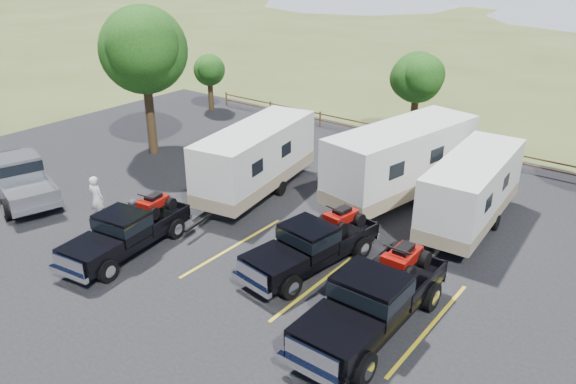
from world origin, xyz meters
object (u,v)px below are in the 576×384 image
Objects in this scene: trailer_right at (472,191)px; pickup_silver at (18,177)px; tree_big_nw at (143,50)px; person_b at (135,220)px; person_a at (97,198)px; rig_center at (313,243)px; rig_left at (128,230)px; trailer_center at (401,162)px; rig_right at (374,298)px; trailer_left at (256,159)px.

pickup_silver is at bearing -154.16° from trailer_right.
tree_big_nw is 4.60× the size of person_b.
person_a is (4.56, -6.74, -4.59)m from tree_big_nw.
rig_center is 3.44× the size of person_b.
rig_left reaches higher than person_b.
trailer_center reaches higher than rig_center.
rig_right is 17.33m from pickup_silver.
pickup_silver is (-8.10, -6.88, -0.64)m from trailer_left.
trailer_center is at bearing 22.15° from trailer_left.
person_b is at bearing 116.73° from rig_left.
rig_center reaches higher than person_b.
trailer_center is at bearing 165.59° from trailer_right.
trailer_right is 4.99× the size of person_b.
rig_center is (6.03, 3.29, 0.03)m from rig_left.
rig_right is at bearing -56.32° from trailer_center.
trailer_center reaches higher than trailer_right.
rig_left is at bearing -170.70° from rig_right.
trailer_right is (9.24, 9.68, 0.66)m from rig_left.
pickup_silver is (-13.83, -3.21, 0.09)m from rig_center.
rig_right reaches higher than pickup_silver.
pickup_silver is at bearing -149.23° from trailer_left.
rig_center is 6.84m from trailer_left.
rig_left is 0.85× the size of pickup_silver.
tree_big_nw is 9.34m from person_a.
pickup_silver is at bearing -1.41° from person_a.
rig_right is 10.66m from trailer_left.
rig_right reaches higher than rig_center.
rig_center is at bearing 153.12° from rig_right.
pickup_silver is (-17.27, -1.46, -0.03)m from rig_right.
pickup_silver is 4.74m from person_a.
rig_left is 3.24m from person_a.
rig_center is 7.17m from trailer_right.
rig_center is at bearing -42.18° from trailer_left.
person_a is at bearing -156.91° from rig_center.
person_a reaches higher than person_b.
tree_big_nw is at bearing -157.61° from trailer_center.
rig_center is 7.10m from trailer_center.
person_a reaches higher than pickup_silver.
trailer_left is 9.34m from trailer_right.
rig_left is (7.68, -7.61, -4.67)m from tree_big_nw.
tree_big_nw is 11.00m from person_b.
tree_big_nw is 14.25m from trailer_center.
trailer_right is 19.56m from pickup_silver.
tree_big_nw reaches higher than rig_left.
tree_big_nw is at bearing 120.16° from person_b.
tree_big_nw reaches higher than trailer_left.
trailer_left is at bearing -4.67° from tree_big_nw.
trailer_center is at bearing 112.80° from rig_right.
trailer_right is at bearing 26.55° from person_b.
trailer_right reaches higher than rig_center.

